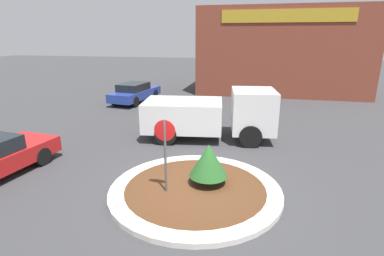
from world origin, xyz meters
TOP-DOWN VIEW (x-y plane):
  - ground_plane at (0.00, 0.00)m, footprint 120.00×120.00m
  - traffic_island at (0.00, 0.00)m, footprint 5.15×5.15m
  - stop_sign at (-0.79, -0.40)m, footprint 0.61×0.07m
  - island_shrub at (0.33, 0.36)m, footprint 1.18×1.18m
  - utility_truck at (-0.31, 5.13)m, footprint 6.08×3.06m
  - storefront_building at (3.33, 18.43)m, footprint 13.15×6.07m
  - parked_sedan_blue at (-6.90, 11.86)m, footprint 2.34×4.82m

SIDE VIEW (x-z plane):
  - ground_plane at x=0.00m, z-range 0.00..0.00m
  - traffic_island at x=0.00m, z-range 0.00..0.15m
  - parked_sedan_blue at x=-6.90m, z-range 0.02..1.42m
  - island_shrub at x=0.33m, z-range 0.29..1.56m
  - utility_truck at x=-0.31m, z-range 0.03..2.30m
  - stop_sign at x=-0.79m, z-range 0.42..2.76m
  - storefront_building at x=3.33m, z-range 0.00..6.75m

